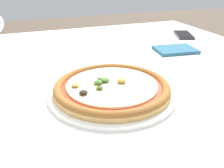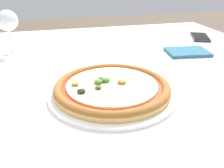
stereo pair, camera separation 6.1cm
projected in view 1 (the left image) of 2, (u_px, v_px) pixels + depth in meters
The scene contains 4 objects.
dining_table at pixel (75, 91), 0.81m from camera, with size 1.48×1.14×0.74m.
pizza_plate at pixel (112, 89), 0.62m from camera, with size 0.32×0.32×0.04m.
cell_phone at pixel (184, 35), 1.16m from camera, with size 0.12×0.16×0.01m.
napkin_folded at pixel (175, 50), 0.95m from camera, with size 0.16×0.13×0.01m.
Camera 1 is at (-0.14, -0.72, 1.03)m, focal length 40.00 mm.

